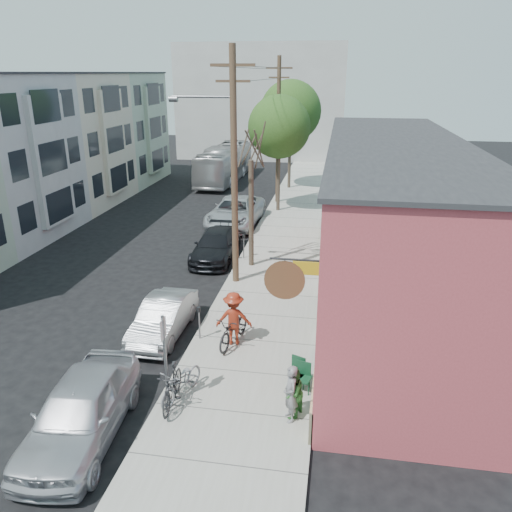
% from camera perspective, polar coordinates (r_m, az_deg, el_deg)
% --- Properties ---
extents(ground, '(120.00, 120.00, 0.00)m').
position_cam_1_polar(ground, '(19.08, -12.84, -8.72)').
color(ground, black).
extents(sidewalk, '(4.50, 58.00, 0.15)m').
position_cam_1_polar(sidewalk, '(27.95, 3.72, 1.42)').
color(sidewalk, '#A1A195').
rests_on(sidewalk, ground).
extents(cafe_building, '(6.60, 20.20, 6.61)m').
position_cam_1_polar(cafe_building, '(21.25, 15.02, 3.77)').
color(cafe_building, '#A63D45').
rests_on(cafe_building, ground).
extents(apartment_row, '(6.30, 32.00, 9.00)m').
position_cam_1_polar(apartment_row, '(35.07, -23.24, 11.16)').
color(apartment_row, '#A4B599').
rests_on(apartment_row, ground).
extents(end_cap_building, '(18.00, 8.00, 12.00)m').
position_cam_1_polar(end_cap_building, '(58.09, 0.78, 17.22)').
color(end_cap_building, '#B2B1AD').
rests_on(end_cap_building, ground).
extents(sign_post, '(0.07, 0.45, 2.80)m').
position_cam_1_polar(sign_post, '(14.24, -10.38, -10.73)').
color(sign_post, slate).
rests_on(sign_post, sidewalk).
extents(parking_meter_near, '(0.14, 0.14, 1.24)m').
position_cam_1_polar(parking_meter_near, '(17.77, -6.52, -7.00)').
color(parking_meter_near, slate).
rests_on(parking_meter_near, sidewalk).
extents(parking_meter_far, '(0.14, 0.14, 1.24)m').
position_cam_1_polar(parking_meter_far, '(25.27, -1.42, 1.57)').
color(parking_meter_far, slate).
rests_on(parking_meter_far, sidewalk).
extents(utility_pole_near, '(3.57, 0.28, 10.00)m').
position_cam_1_polar(utility_pole_near, '(21.31, -2.68, 10.32)').
color(utility_pole_near, '#503A28').
rests_on(utility_pole_near, sidewalk).
extents(utility_pole_far, '(1.80, 0.28, 10.00)m').
position_cam_1_polar(utility_pole_far, '(36.05, 2.56, 14.29)').
color(utility_pole_far, '#503A28').
rests_on(utility_pole_far, sidewalk).
extents(tree_bare, '(0.24, 0.24, 5.15)m').
position_cam_1_polar(tree_bare, '(23.83, -0.56, 4.79)').
color(tree_bare, '#44392C').
rests_on(tree_bare, sidewalk).
extents(tree_leafy_mid, '(4.10, 4.10, 7.63)m').
position_cam_1_polar(tree_leafy_mid, '(33.61, 2.67, 14.51)').
color(tree_leafy_mid, '#44392C').
rests_on(tree_leafy_mid, sidewalk).
extents(tree_leafy_far, '(4.79, 4.79, 8.47)m').
position_cam_1_polar(tree_leafy_far, '(40.81, 3.98, 16.19)').
color(tree_leafy_far, '#44392C').
rests_on(tree_leafy_far, sidewalk).
extents(patio_chair_a, '(0.61, 0.61, 0.88)m').
position_cam_1_polar(patio_chair_a, '(15.23, 5.37, -13.74)').
color(patio_chair_a, '#103922').
rests_on(patio_chair_a, sidewalk).
extents(patio_chair_b, '(0.66, 0.66, 0.88)m').
position_cam_1_polar(patio_chair_b, '(15.46, 4.80, -13.14)').
color(patio_chair_b, '#103922').
rests_on(patio_chair_b, sidewalk).
extents(patron_grey, '(0.58, 0.70, 1.65)m').
position_cam_1_polar(patron_grey, '(13.92, 3.97, -15.42)').
color(patron_grey, slate).
rests_on(patron_grey, sidewalk).
extents(patron_green, '(0.78, 0.87, 1.48)m').
position_cam_1_polar(patron_green, '(14.10, 4.25, -15.35)').
color(patron_green, '#2D712D').
rests_on(patron_green, sidewalk).
extents(cyclist, '(1.33, 0.87, 1.93)m').
position_cam_1_polar(cyclist, '(17.33, -2.56, -7.14)').
color(cyclist, maroon).
rests_on(cyclist, sidewalk).
extents(cyclist_bike, '(1.22, 2.26, 1.13)m').
position_cam_1_polar(cyclist_bike, '(17.51, -2.54, -8.30)').
color(cyclist_bike, black).
rests_on(cyclist_bike, sidewalk).
extents(parked_bike_a, '(0.65, 1.96, 1.16)m').
position_cam_1_polar(parked_bike_a, '(14.78, -9.58, -14.47)').
color(parked_bike_a, black).
rests_on(parked_bike_a, sidewalk).
extents(parked_bike_b, '(1.22, 2.04, 1.01)m').
position_cam_1_polar(parked_bike_b, '(15.06, -8.50, -14.02)').
color(parked_bike_b, slate).
rests_on(parked_bike_b, sidewalk).
extents(car_0, '(2.39, 5.11, 1.69)m').
position_cam_1_polar(car_0, '(14.28, -19.41, -16.31)').
color(car_0, '#B5B6BD').
rests_on(car_0, ground).
extents(car_1, '(1.51, 4.17, 1.37)m').
position_cam_1_polar(car_1, '(18.60, -10.55, -6.96)').
color(car_1, '#A0A3A7').
rests_on(car_1, ground).
extents(car_2, '(2.10, 4.95, 1.43)m').
position_cam_1_polar(car_2, '(25.75, -4.60, 1.23)').
color(car_2, black).
rests_on(car_2, ground).
extents(car_3, '(3.10, 6.29, 1.72)m').
position_cam_1_polar(car_3, '(31.39, -2.36, 5.06)').
color(car_3, '#BABEC2').
rests_on(car_3, ground).
extents(bus, '(2.86, 11.08, 3.07)m').
position_cam_1_polar(bus, '(44.63, -3.62, 10.49)').
color(bus, silver).
rests_on(bus, ground).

